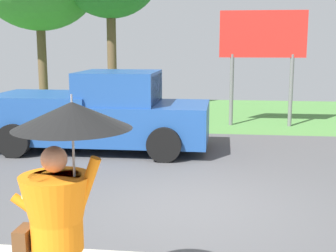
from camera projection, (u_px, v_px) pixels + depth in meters
name	position (u px, v px, depth m)	size (l,w,h in m)	color
ground_plane	(198.00, 162.00, 10.16)	(40.00, 22.00, 0.20)	#4C4C4F
monk_pedestrian	(61.00, 217.00, 3.89)	(1.06, 0.97, 2.13)	orange
pickup_truck	(100.00, 114.00, 11.05)	(5.20, 2.28, 1.88)	#1E478C
roadside_billboard	(263.00, 43.00, 13.96)	(2.60, 0.12, 3.50)	slate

